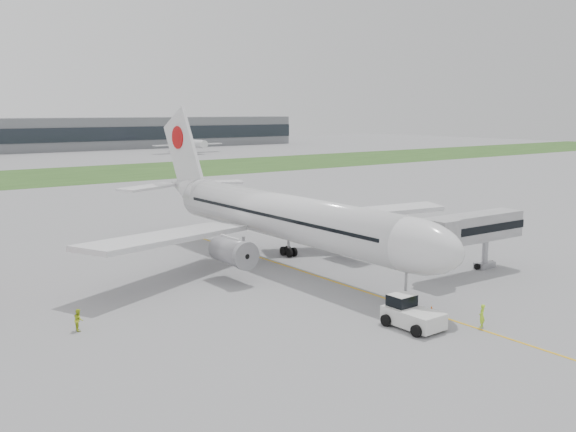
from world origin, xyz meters
TOP-DOWN VIEW (x-y plane):
  - ground at (0.00, 0.00)m, footprint 600.00×600.00m
  - apron_markings at (0.00, -5.00)m, footprint 70.00×70.00m
  - grass_strip at (0.00, 120.00)m, footprint 600.00×50.00m
  - airliner at (0.00, 4.87)m, footprint 48.13×53.95m
  - pushback_tug at (-4.01, -19.27)m, footprint 3.35×4.87m
  - jet_bridge at (13.44, -11.18)m, footprint 14.20×4.05m
  - safety_cone_left at (-0.50, -18.89)m, footprint 0.39×0.39m
  - safety_cone_right at (0.50, -17.61)m, footprint 0.36×0.36m
  - ground_crew_near at (0.52, -22.82)m, footprint 0.82×0.71m
  - ground_crew_far at (-25.88, -4.31)m, footprint 0.79×0.95m
  - distant_aircraft_right at (82.10, 182.97)m, footprint 30.53×27.03m

SIDE VIEW (x-z plane):
  - ground at x=0.00m, z-range 0.00..0.00m
  - apron_markings at x=0.00m, z-range -0.02..0.02m
  - distant_aircraft_right at x=82.10m, z-range -5.77..5.77m
  - grass_strip at x=0.00m, z-range 0.00..0.02m
  - safety_cone_right at x=0.50m, z-range 0.00..0.49m
  - safety_cone_left at x=-0.50m, z-range 0.00..0.53m
  - ground_crew_far at x=-25.88m, z-range 0.00..1.77m
  - ground_crew_near at x=0.52m, z-range 0.00..1.90m
  - pushback_tug at x=-4.01m, z-range -0.10..2.36m
  - jet_bridge at x=13.44m, z-range 1.57..8.12m
  - airliner at x=0.00m, z-range -3.28..14.60m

